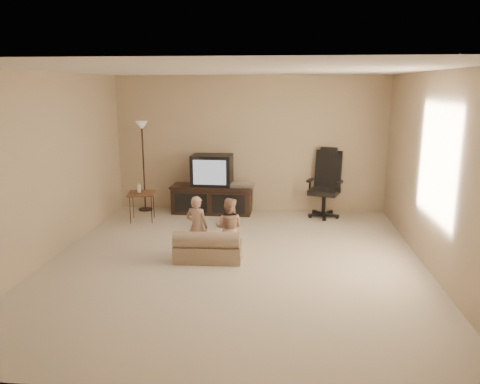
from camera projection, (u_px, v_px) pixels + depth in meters
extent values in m
plane|color=beige|center=(235.00, 263.00, 6.26)|extent=(5.50, 5.50, 0.00)
plane|color=silver|center=(235.00, 70.00, 5.70)|extent=(5.50, 5.50, 0.00)
plane|color=tan|center=(250.00, 144.00, 8.65)|extent=(5.00, 0.00, 5.00)
plane|color=tan|center=(195.00, 239.00, 3.31)|extent=(5.00, 0.00, 5.00)
plane|color=tan|center=(48.00, 168.00, 6.20)|extent=(0.00, 5.50, 5.50)
plane|color=tan|center=(436.00, 174.00, 5.75)|extent=(0.00, 5.50, 5.50)
cube|color=black|center=(212.00, 200.00, 8.68)|extent=(1.46, 0.56, 0.47)
cube|color=black|center=(212.00, 186.00, 8.62)|extent=(1.51, 0.60, 0.04)
cube|color=black|center=(191.00, 203.00, 8.47)|extent=(0.60, 0.04, 0.35)
cube|color=black|center=(228.00, 204.00, 8.39)|extent=(0.60, 0.04, 0.35)
cube|color=black|center=(212.00, 170.00, 8.58)|extent=(0.74, 0.54, 0.57)
cube|color=white|center=(209.00, 173.00, 8.32)|extent=(0.59, 0.03, 0.44)
cube|color=#BBBBBE|center=(242.00, 185.00, 8.49)|extent=(0.42, 0.30, 0.06)
cylinder|color=black|center=(324.00, 204.00, 8.36)|extent=(0.07, 0.07, 0.39)
cube|color=black|center=(324.00, 192.00, 8.31)|extent=(0.63, 0.63, 0.09)
cube|color=black|center=(328.00, 169.00, 8.44)|extent=(0.50, 0.32, 0.69)
cube|color=black|center=(329.00, 152.00, 8.37)|extent=(0.31, 0.19, 0.16)
cube|color=black|center=(310.00, 180.00, 8.38)|extent=(0.16, 0.28, 0.04)
cube|color=black|center=(340.00, 183.00, 8.16)|extent=(0.16, 0.28, 0.04)
cube|color=brown|center=(142.00, 193.00, 8.10)|extent=(0.52, 0.52, 0.03)
cylinder|color=black|center=(130.00, 210.00, 7.97)|extent=(0.01, 0.01, 0.50)
cylinder|color=black|center=(152.00, 209.00, 7.99)|extent=(0.01, 0.01, 0.50)
cylinder|color=black|center=(133.00, 205.00, 8.32)|extent=(0.01, 0.01, 0.50)
cylinder|color=black|center=(154.00, 204.00, 8.34)|extent=(0.01, 0.01, 0.50)
cylinder|color=beige|center=(139.00, 189.00, 8.12)|extent=(0.06, 0.06, 0.13)
cone|color=#D6BE8C|center=(139.00, 184.00, 8.10)|extent=(0.05, 0.05, 0.05)
cylinder|color=black|center=(146.00, 209.00, 8.91)|extent=(0.26, 0.26, 0.03)
cylinder|color=black|center=(144.00, 168.00, 8.73)|extent=(0.03, 0.03, 1.58)
cone|color=beige|center=(142.00, 125.00, 8.55)|extent=(0.22, 0.22, 0.15)
cube|color=tan|center=(208.00, 251.00, 6.34)|extent=(0.91, 0.51, 0.23)
cylinder|color=tan|center=(207.00, 240.00, 6.15)|extent=(0.88, 0.24, 0.21)
imported|color=tan|center=(197.00, 227.00, 6.37)|extent=(0.36, 0.30, 0.87)
imported|color=tan|center=(229.00, 228.00, 6.36)|extent=(0.45, 0.31, 0.84)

